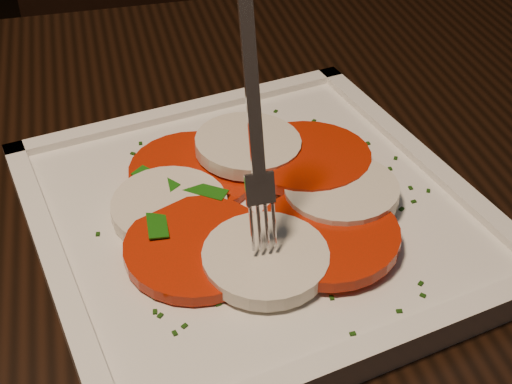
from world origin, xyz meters
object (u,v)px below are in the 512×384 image
(table, at_px, (304,320))
(chair, at_px, (163,47))
(fork, at_px, (252,116))
(plate, at_px, (256,218))

(table, distance_m, chair, 0.74)
(table, bearing_deg, fork, -156.88)
(chair, distance_m, fork, 0.82)
(plate, xyz_separation_m, fork, (-0.01, -0.03, 0.10))
(chair, height_order, plate, chair)
(table, distance_m, plate, 0.11)
(chair, bearing_deg, table, -95.04)
(table, height_order, fork, fork)
(table, xyz_separation_m, plate, (-0.04, 0.01, 0.11))
(table, xyz_separation_m, chair, (0.00, 0.73, -0.12))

